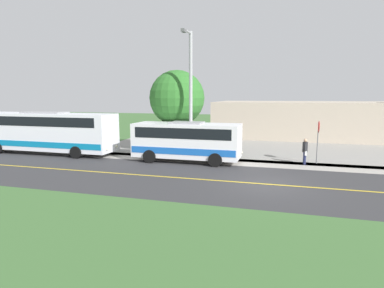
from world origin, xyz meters
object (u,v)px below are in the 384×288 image
(stop_sign, at_px, (318,135))
(commercial_building, at_px, (313,119))
(pedestrian_with_bags, at_px, (305,151))
(transit_bus_rear, at_px, (46,131))
(tree_curbside, at_px, (177,98))
(shuttle_bus_front, at_px, (187,140))
(street_light_pole, at_px, (190,91))

(stop_sign, height_order, commercial_building, commercial_building)
(pedestrian_with_bags, distance_m, commercial_building, 15.80)
(pedestrian_with_bags, distance_m, stop_sign, 1.36)
(transit_bus_rear, bearing_deg, tree_curbside, 105.84)
(tree_curbside, bearing_deg, commercial_building, 141.41)
(shuttle_bus_front, relative_size, pedestrian_with_bags, 4.31)
(tree_curbside, height_order, commercial_building, tree_curbside)
(shuttle_bus_front, relative_size, commercial_building, 0.36)
(transit_bus_rear, distance_m, tree_curbside, 10.68)
(shuttle_bus_front, distance_m, street_light_pole, 3.32)
(shuttle_bus_front, bearing_deg, tree_curbside, -149.82)
(street_light_pole, distance_m, commercial_building, 19.20)
(commercial_building, bearing_deg, stop_sign, -3.22)
(shuttle_bus_front, bearing_deg, transit_bus_rear, -90.05)
(pedestrian_with_bags, relative_size, tree_curbside, 0.27)
(transit_bus_rear, bearing_deg, shuttle_bus_front, 89.95)
(shuttle_bus_front, distance_m, commercial_building, 19.35)
(shuttle_bus_front, distance_m, tree_curbside, 4.34)
(shuttle_bus_front, xyz_separation_m, tree_curbside, (-2.84, -1.65, 2.82))
(shuttle_bus_front, distance_m, stop_sign, 8.80)
(transit_bus_rear, distance_m, street_light_pole, 12.18)
(transit_bus_rear, distance_m, pedestrian_with_bags, 19.55)
(commercial_building, bearing_deg, street_light_pole, -29.55)
(tree_curbside, relative_size, commercial_building, 0.31)
(street_light_pole, xyz_separation_m, tree_curbside, (-2.51, -1.81, -0.48))
(pedestrian_with_bags, distance_m, tree_curbside, 10.24)
(pedestrian_with_bags, xyz_separation_m, tree_curbside, (-1.68, -9.51, 3.42))
(shuttle_bus_front, height_order, pedestrian_with_bags, shuttle_bus_front)
(street_light_pole, bearing_deg, stop_sign, 98.12)
(pedestrian_with_bags, relative_size, stop_sign, 0.60)
(transit_bus_rear, bearing_deg, commercial_building, 128.51)
(shuttle_bus_front, xyz_separation_m, stop_sign, (-1.54, 8.66, 0.44))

